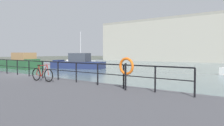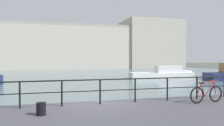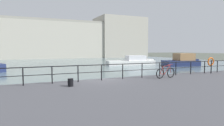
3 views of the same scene
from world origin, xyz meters
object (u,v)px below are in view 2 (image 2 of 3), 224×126
(mooring_bollard, at_px, (41,109))
(moored_harbor_tender, at_px, (163,73))
(parked_bicycle, at_px, (206,94))
(harbor_building, at_px, (85,47))

(mooring_bollard, bearing_deg, moored_harbor_tender, 52.60)
(parked_bicycle, bearing_deg, mooring_bollard, 177.39)
(moored_harbor_tender, relative_size, parked_bicycle, 5.26)
(harbor_building, distance_m, mooring_bollard, 56.23)
(parked_bicycle, xyz_separation_m, mooring_bollard, (-6.94, -0.33, -0.17))
(harbor_building, xyz_separation_m, moored_harbor_tender, (6.53, -34.62, -5.44))
(mooring_bollard, bearing_deg, parked_bicycle, 2.75)
(harbor_building, height_order, mooring_bollard, harbor_building)
(moored_harbor_tender, height_order, mooring_bollard, moored_harbor_tender)
(harbor_building, bearing_deg, moored_harbor_tender, -79.32)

